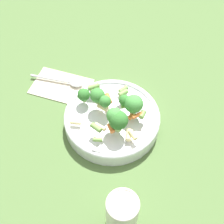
# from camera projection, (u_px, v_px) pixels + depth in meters

# --- Properties ---
(ground_plane) EXTENTS (3.00, 3.00, 0.00)m
(ground_plane) POSITION_uv_depth(u_px,v_px,m) (112.00, 124.00, 0.82)
(ground_plane) COLOR #4C6B38
(bowl) EXTENTS (0.24, 0.24, 0.04)m
(bowl) POSITION_uv_depth(u_px,v_px,m) (112.00, 119.00, 0.80)
(bowl) COLOR silver
(bowl) RESTS_ON ground_plane
(pasta_salad) EXTENTS (0.19, 0.18, 0.07)m
(pasta_salad) POSITION_uv_depth(u_px,v_px,m) (115.00, 108.00, 0.75)
(pasta_salad) COLOR #8CB766
(pasta_salad) RESTS_ON bowl
(cup) EXTENTS (0.06, 0.06, 0.11)m
(cup) POSITION_uv_depth(u_px,v_px,m) (122.00, 214.00, 0.62)
(cup) COLOR silver
(cup) RESTS_ON ground_plane
(napkin) EXTENTS (0.19, 0.19, 0.01)m
(napkin) POSITION_uv_depth(u_px,v_px,m) (61.00, 86.00, 0.89)
(napkin) COLOR beige
(napkin) RESTS_ON ground_plane
(spoon) EXTENTS (0.11, 0.13, 0.01)m
(spoon) POSITION_uv_depth(u_px,v_px,m) (66.00, 82.00, 0.89)
(spoon) COLOR silver
(spoon) RESTS_ON napkin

